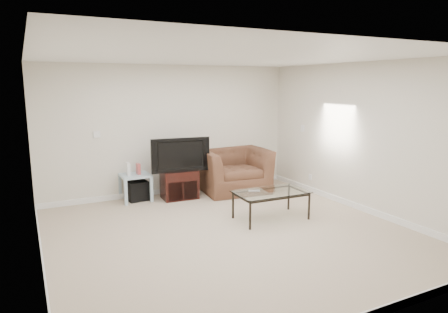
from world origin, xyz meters
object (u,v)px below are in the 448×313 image
coffee_table (271,205)px  side_table (135,187)px  television (179,154)px  tv_stand (179,184)px  recliner (234,163)px  subwoofer (137,191)px

coffee_table → side_table: bearing=129.8°
side_table → coffee_table: (1.67, -2.00, -0.02)m
television → coffee_table: television is taller
tv_stand → television: bearing=-90.0°
recliner → coffee_table: (-0.27, -1.77, -0.35)m
television → subwoofer: television is taller
tv_stand → recliner: (1.16, 0.00, 0.30)m
recliner → coffee_table: 1.83m
coffee_table → recliner: bearing=81.3°
television → recliner: 1.20m
subwoofer → tv_stand: bearing=-18.5°
side_table → television: bearing=-18.2°
recliner → side_table: bearing=179.3°
television → coffee_table: (0.89, -1.75, -0.63)m
subwoofer → recliner: recliner is taller
subwoofer → television: bearing=-20.4°
tv_stand → television: television is taller
television → subwoofer: (-0.75, 0.28, -0.68)m
television → recliner: size_ratio=0.78×
tv_stand → side_table: (-0.78, 0.23, -0.02)m
recliner → television: bearing=-172.6°
television → tv_stand: bearing=93.1°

